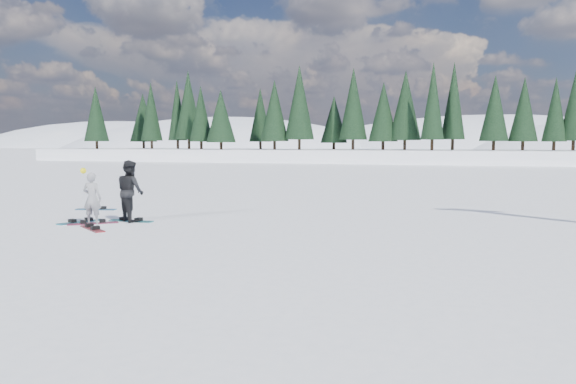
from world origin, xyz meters
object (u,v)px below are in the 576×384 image
object	(u,v)px
snowboard_loose_c	(96,209)
snowboarder_man	(130,191)
snowboard_loose_a	(81,222)
snowboard_loose_b	(92,229)
snowboarder_woman	(92,198)

from	to	relation	value
snowboard_loose_c	snowboarder_man	bearing A→B (deg)	-49.78
snowboarder_man	snowboard_loose_a	xyz separation A→B (m)	(-1.40, -0.65, -0.96)
snowboard_loose_b	snowboard_loose_a	size ratio (longest dim) A/B	1.00
snowboard_loose_b	snowboard_loose_c	bearing A→B (deg)	161.28
snowboard_loose_b	snowboard_loose_c	world-z (taller)	same
snowboarder_man	snowboard_loose_b	size ratio (longest dim) A/B	1.30
snowboarder_man	snowboard_loose_a	distance (m)	1.82
snowboard_loose_b	snowboard_loose_a	bearing A→B (deg)	175.00
snowboarder_man	snowboard_loose_b	bearing A→B (deg)	117.09
snowboarder_woman	snowboard_loose_b	size ratio (longest dim) A/B	1.16
snowboard_loose_c	snowboard_loose_a	bearing A→B (deg)	-74.15
snowboard_loose_a	snowboard_loose_c	xyz separation A→B (m)	(-1.55, 2.94, 0.00)
snowboarder_woman	snowboard_loose_a	world-z (taller)	snowboarder_woman
snowboard_loose_b	snowboard_loose_c	size ratio (longest dim) A/B	1.00
snowboarder_woman	snowboarder_man	xyz separation A→B (m)	(0.83, 0.82, 0.17)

